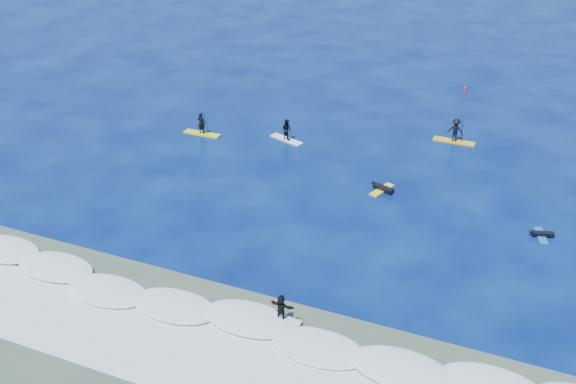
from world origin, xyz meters
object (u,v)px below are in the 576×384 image
at_px(sup_paddler_right, 455,132).
at_px(prone_paddler_far, 541,235).
at_px(sup_paddler_center, 287,131).
at_px(sup_paddler_left, 202,126).
at_px(prone_paddler_near, 382,189).
at_px(marker_buoy, 465,89).
at_px(wave_surfer, 281,309).

bearing_deg(sup_paddler_right, prone_paddler_far, -57.34).
xyz_separation_m(sup_paddler_center, prone_paddler_far, (19.85, -7.13, -0.64)).
height_order(sup_paddler_left, prone_paddler_far, sup_paddler_left).
bearing_deg(sup_paddler_right, prone_paddler_near, -106.89).
xyz_separation_m(sup_paddler_right, prone_paddler_far, (7.30, -11.90, -0.77)).
xyz_separation_m(prone_paddler_far, marker_buoy, (-8.29, 23.75, 0.14)).
bearing_deg(prone_paddler_far, wave_surfer, 123.57).
distance_m(sup_paddler_right, prone_paddler_near, 10.52).
relative_size(prone_paddler_near, wave_surfer, 1.08).
bearing_deg(marker_buoy, sup_paddler_left, -135.38).
distance_m(sup_paddler_left, marker_buoy, 25.91).
height_order(prone_paddler_near, marker_buoy, marker_buoy).
xyz_separation_m(sup_paddler_left, sup_paddler_center, (6.87, 1.57, 0.09)).
relative_size(sup_paddler_left, wave_surfer, 1.48).
bearing_deg(sup_paddler_center, prone_paddler_far, 0.05).
distance_m(prone_paddler_near, prone_paddler_far, 10.72).
relative_size(prone_paddler_far, marker_buoy, 3.08).
xyz_separation_m(prone_paddler_near, prone_paddler_far, (10.55, -1.92, -0.02)).
distance_m(sup_paddler_left, sup_paddler_right, 20.43).
bearing_deg(prone_paddler_near, sup_paddler_center, 80.94).
height_order(sup_paddler_center, wave_surfer, sup_paddler_center).
bearing_deg(sup_paddler_right, wave_surfer, -98.74).
xyz_separation_m(prone_paddler_near, marker_buoy, (2.26, 21.83, 0.12)).
distance_m(wave_surfer, marker_buoy, 37.23).
bearing_deg(sup_paddler_center, marker_buoy, 74.97).
distance_m(sup_paddler_center, wave_surfer, 22.02).
distance_m(prone_paddler_near, wave_surfer, 15.30).
distance_m(sup_paddler_left, prone_paddler_near, 16.59).
xyz_separation_m(sup_paddler_right, marker_buoy, (-0.98, 11.85, -0.63)).
height_order(sup_paddler_center, prone_paddler_far, sup_paddler_center).
relative_size(sup_paddler_center, marker_buoy, 4.77).
height_order(sup_paddler_center, marker_buoy, sup_paddler_center).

